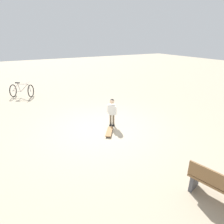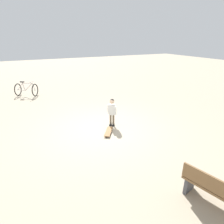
# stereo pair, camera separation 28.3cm
# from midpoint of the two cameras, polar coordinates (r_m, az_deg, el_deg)

# --- Properties ---
(ground_plane) EXTENTS (50.00, 50.00, 0.00)m
(ground_plane) POSITION_cam_midpoint_polar(r_m,az_deg,el_deg) (7.02, -2.20, -5.23)
(ground_plane) COLOR tan
(child_person) EXTENTS (0.37, 0.28, 1.06)m
(child_person) POSITION_cam_midpoint_polar(r_m,az_deg,el_deg) (7.07, 1.15, 0.79)
(child_person) COLOR brown
(child_person) RESTS_ON ground
(skateboard) EXTENTS (0.71, 0.58, 0.07)m
(skateboard) POSITION_cam_midpoint_polar(r_m,az_deg,el_deg) (6.73, 0.16, -5.91)
(skateboard) COLOR olive
(skateboard) RESTS_ON ground
(bicycle_near) EXTENTS (1.16, 1.28, 0.85)m
(bicycle_near) POSITION_cam_midpoint_polar(r_m,az_deg,el_deg) (11.87, -23.81, 6.25)
(bicycle_near) COLOR black
(bicycle_near) RESTS_ON ground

